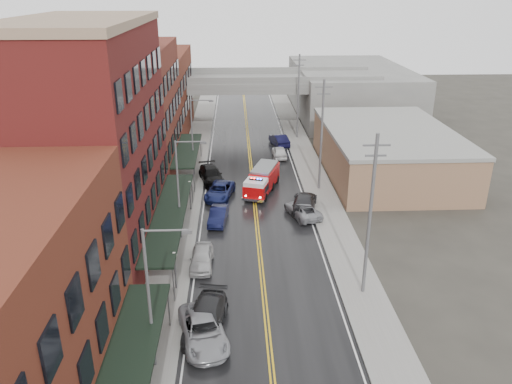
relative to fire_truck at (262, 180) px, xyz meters
name	(u,v)px	position (x,y,z in m)	size (l,w,h in m)	color
road	(255,209)	(-0.91, -4.58, -1.39)	(11.00, 160.00, 0.02)	black
sidewalk_left	(182,210)	(-8.21, -4.58, -1.33)	(3.00, 160.00, 0.15)	slate
sidewalk_right	(328,207)	(6.39, -4.58, -1.33)	(3.00, 160.00, 0.15)	slate
curb_left	(199,210)	(-6.56, -4.58, -1.33)	(0.30, 160.00, 0.15)	gray
curb_right	(311,208)	(4.74, -4.58, -1.33)	(0.30, 160.00, 0.15)	gray
brick_building_b	(91,145)	(-14.21, -11.58, 7.60)	(9.00, 20.00, 18.00)	#571717
brick_building_c	(133,112)	(-14.21, 5.92, 6.10)	(9.00, 15.00, 15.00)	#5A291B
brick_building_far	(156,94)	(-14.21, 23.42, 4.60)	(9.00, 20.00, 12.00)	brown
tan_building	(387,152)	(15.09, 5.42, 1.10)	(14.00, 22.00, 5.00)	#936A4F
right_far_block	(350,90)	(17.09, 35.42, 2.60)	(18.00, 30.00, 8.00)	slate
awning_0	(125,376)	(-8.40, -30.58, 1.59)	(2.60, 16.00, 3.09)	black
awning_1	(170,213)	(-8.40, -11.58, 1.59)	(2.60, 18.00, 3.09)	black
awning_2	(187,150)	(-8.40, 5.92, 1.58)	(2.60, 13.00, 3.09)	black
globe_lamp_1	(175,262)	(-7.31, -18.58, 0.91)	(0.44, 0.44, 3.12)	#59595B
globe_lamp_2	(190,189)	(-7.31, -4.58, 0.91)	(0.44, 0.44, 3.12)	#59595B
street_lamp_0	(153,291)	(-7.46, -26.58, 3.78)	(2.64, 0.22, 9.00)	#59595B
street_lamp_1	(181,184)	(-7.46, -10.58, 3.78)	(2.64, 0.22, 9.00)	#59595B
street_lamp_2	(194,133)	(-7.46, 5.42, 3.78)	(2.64, 0.22, 9.00)	#59595B
utility_pole_0	(370,214)	(6.29, -19.58, 4.90)	(1.80, 0.24, 12.00)	#59595B
utility_pole_1	(322,134)	(6.29, 0.42, 4.90)	(1.80, 0.24, 12.00)	#59595B
utility_pole_2	(298,95)	(6.29, 20.42, 4.90)	(1.80, 0.24, 12.00)	#59595B
overpass	(247,89)	(-0.91, 27.42, 4.58)	(40.00, 10.00, 7.50)	slate
fire_truck	(262,180)	(0.00, 0.00, 0.00)	(4.47, 7.44, 2.59)	#B6080A
parked_car_left_2	(203,330)	(-5.00, -24.38, -0.62)	(2.61, 5.66, 1.57)	gray
parked_car_left_3	(206,319)	(-4.89, -23.28, -0.58)	(2.31, 5.69, 1.65)	#232426
parked_car_left_4	(202,258)	(-5.62, -15.31, -0.65)	(1.77, 4.40, 1.50)	#B3B3B3
parked_car_left_5	(218,215)	(-4.51, -7.38, -0.69)	(1.50, 4.31, 1.42)	#0E1133
parked_car_left_6	(220,191)	(-4.51, -1.38, -0.66)	(2.45, 5.31, 1.47)	navy
parked_car_left_7	(211,175)	(-5.59, 3.26, -0.58)	(2.30, 5.66, 1.64)	black
parked_car_right_0	(302,210)	(3.58, -6.38, -0.72)	(2.27, 4.93, 1.37)	gray
parked_car_right_1	(304,202)	(3.98, -4.78, -0.60)	(2.25, 5.54, 1.61)	#29292C
parked_car_right_2	(279,152)	(2.92, 11.62, -0.66)	(1.75, 4.35, 1.48)	silver
parked_car_right_3	(279,140)	(3.34, 16.86, -0.59)	(1.71, 4.92, 1.62)	black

